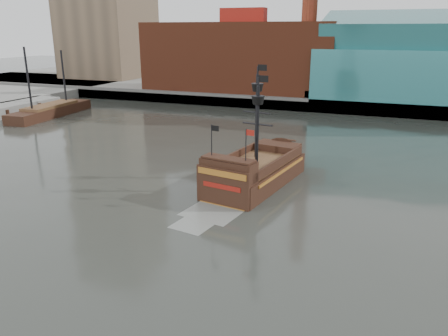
% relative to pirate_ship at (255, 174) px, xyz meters
% --- Properties ---
extents(ground, '(400.00, 400.00, 0.00)m').
position_rel_pirate_ship_xyz_m(ground, '(2.29, -17.84, -1.18)').
color(ground, '#272925').
rests_on(ground, ground).
extents(promenade_far, '(220.00, 60.00, 2.00)m').
position_rel_pirate_ship_xyz_m(promenade_far, '(2.29, 74.16, -0.18)').
color(promenade_far, slate).
rests_on(promenade_far, ground).
extents(seawall, '(220.00, 1.00, 2.60)m').
position_rel_pirate_ship_xyz_m(seawall, '(2.29, 44.66, 0.12)').
color(seawall, '#4C4C49').
rests_on(seawall, ground).
extents(pirate_ship, '(7.96, 18.03, 13.04)m').
position_rel_pirate_ship_xyz_m(pirate_ship, '(0.00, 0.00, 0.00)').
color(pirate_ship, black).
rests_on(pirate_ship, ground).
extents(docked_vessel, '(5.95, 19.90, 13.33)m').
position_rel_pirate_ship_xyz_m(docked_vessel, '(-46.92, 22.80, -0.33)').
color(docked_vessel, black).
rests_on(docked_vessel, ground).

